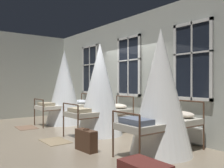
{
  "coord_description": "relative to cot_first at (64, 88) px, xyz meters",
  "views": [
    {
      "loc": [
        5.49,
        -3.68,
        1.43
      ],
      "look_at": [
        0.56,
        0.04,
        1.39
      ],
      "focal_mm": 38.55,
      "sensor_mm": 36.0,
      "label": 1
    }
  ],
  "objects": [
    {
      "name": "cot_first",
      "position": [
        0.0,
        0.0,
        0.0
      ],
      "size": [
        1.27,
        1.89,
        2.57
      ],
      "rotation": [
        0.0,
        0.0,
        1.59
      ],
      "color": "#4C3323",
      "rests_on": "ground"
    },
    {
      "name": "rug_second",
      "position": [
        2.18,
        -1.3,
        -1.24
      ],
      "size": [
        0.8,
        0.56,
        0.01
      ],
      "primitive_type": "cube",
      "rotation": [
        0.0,
        0.0,
        0.0
      ],
      "color": "#8E7A5B",
      "rests_on": "ground"
    },
    {
      "name": "rug_first",
      "position": [
        -0.03,
        -1.3,
        -1.24
      ],
      "size": [
        0.82,
        0.59,
        0.01
      ],
      "primitive_type": "cube",
      "rotation": [
        0.0,
        0.0,
        -0.03
      ],
      "color": "brown",
      "rests_on": "ground"
    },
    {
      "name": "back_wall_with_windows",
      "position": [
        2.18,
        1.17,
        0.46
      ],
      "size": [
        9.17,
        0.1,
        3.43
      ],
      "primitive_type": "cube",
      "color": "#B2B7AD",
      "rests_on": "ground"
    },
    {
      "name": "cot_second",
      "position": [
        2.16,
        0.03,
        -0.02
      ],
      "size": [
        1.27,
        1.9,
        2.53
      ],
      "rotation": [
        0.0,
        0.0,
        1.6
      ],
      "color": "#4C3323",
      "rests_on": "ground"
    },
    {
      "name": "window_bank",
      "position": [
        2.18,
        1.05,
        -0.16
      ],
      "size": [
        5.44,
        0.1,
        2.76
      ],
      "color": "black",
      "rests_on": "ground"
    },
    {
      "name": "ground",
      "position": [
        2.18,
        -0.03,
        -1.25
      ],
      "size": [
        20.13,
        20.13,
        0.0
      ],
      "primitive_type": "plane",
      "color": "gray"
    },
    {
      "name": "suitcase_dark",
      "position": [
        3.33,
        -1.12,
        -1.03
      ],
      "size": [
        0.57,
        0.24,
        0.47
      ],
      "rotation": [
        0.0,
        0.0,
        0.06
      ],
      "color": "#472D1E",
      "rests_on": "ground"
    },
    {
      "name": "cot_third",
      "position": [
        4.4,
        -0.01,
        -0.02
      ],
      "size": [
        1.27,
        1.89,
        2.53
      ],
      "rotation": [
        0.0,
        0.0,
        1.56
      ],
      "color": "#4C3323",
      "rests_on": "ground"
    }
  ]
}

